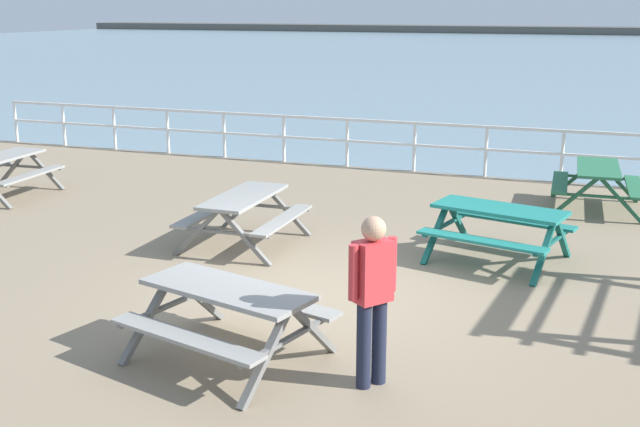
{
  "coord_description": "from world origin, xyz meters",
  "views": [
    {
      "loc": [
        3.19,
        -8.55,
        3.5
      ],
      "look_at": [
        -0.37,
        0.89,
        0.8
      ],
      "focal_mm": 43.85,
      "sensor_mm": 36.0,
      "label": 1
    }
  ],
  "objects": [
    {
      "name": "ground_plane",
      "position": [
        0.0,
        0.0,
        -0.1
      ],
      "size": [
        30.0,
        24.0,
        0.2
      ],
      "primitive_type": "cube",
      "color": "gray"
    },
    {
      "name": "sea_band",
      "position": [
        0.0,
        52.75,
        0.0
      ],
      "size": [
        142.0,
        90.0,
        0.01
      ],
      "primitive_type": "cube",
      "color": "gray",
      "rests_on": "ground"
    },
    {
      "name": "distant_shoreline",
      "position": [
        0.0,
        95.75,
        0.0
      ],
      "size": [
        142.0,
        6.0,
        1.8
      ],
      "primitive_type": "cube",
      "color": "#4C4C47",
      "rests_on": "ground"
    },
    {
      "name": "seaward_railing",
      "position": [
        -0.0,
        7.75,
        0.73
      ],
      "size": [
        23.07,
        0.07,
        1.08
      ],
      "color": "white",
      "rests_on": "ground"
    },
    {
      "name": "picnic_table_near_left",
      "position": [
        -7.45,
        2.76,
        0.58
      ],
      "size": [
        1.64,
        1.89,
        0.8
      ],
      "rotation": [
        0.0,
        0.0,
        1.63
      ],
      "color": "gray",
      "rests_on": "ground"
    },
    {
      "name": "picnic_table_mid_centre",
      "position": [
        -1.83,
        1.58,
        0.58
      ],
      "size": [
        1.57,
        1.82,
        0.8
      ],
      "rotation": [
        0.0,
        0.0,
        1.59
      ],
      "color": "gray",
      "rests_on": "ground"
    },
    {
      "name": "picnic_table_far_right",
      "position": [
        -0.26,
        -2.0,
        0.58
      ],
      "size": [
        2.11,
        1.89,
        0.8
      ],
      "rotation": [
        0.0,
        0.0,
        -0.24
      ],
      "color": "gray",
      "rests_on": "ground"
    },
    {
      "name": "picnic_table_seaward",
      "position": [
        3.03,
        5.67,
        0.58
      ],
      "size": [
        1.62,
        1.87,
        0.8
      ],
      "rotation": [
        0.0,
        0.0,
        1.62
      ],
      "color": "#286B47",
      "rests_on": "ground"
    },
    {
      "name": "picnic_table_corner",
      "position": [
        1.83,
        2.16,
        0.58
      ],
      "size": [
        2.1,
        1.88,
        0.8
      ],
      "rotation": [
        0.0,
        0.0,
        -0.23
      ],
      "color": "#1E7A70",
      "rests_on": "ground"
    },
    {
      "name": "visitor",
      "position": [
        1.26,
        -2.04,
        0.95
      ],
      "size": [
        0.38,
        0.44,
        1.66
      ],
      "rotation": [
        0.0,
        0.0,
        5.65
      ],
      "color": "#1E2338",
      "rests_on": "ground"
    }
  ]
}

